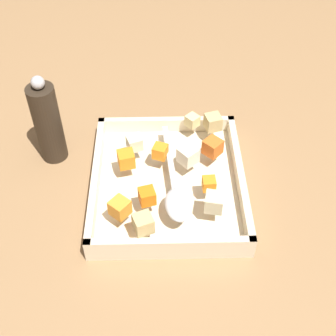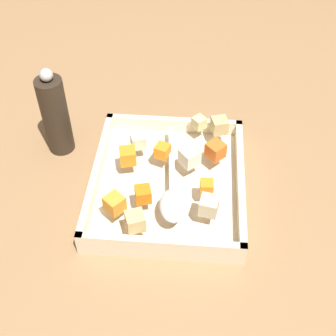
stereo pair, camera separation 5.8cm
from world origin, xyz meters
name	(u,v)px [view 1 (the left image)]	position (x,y,z in m)	size (l,w,h in m)	color
ground_plane	(176,192)	(0.00, 0.00, 0.00)	(4.00, 4.00, 0.00)	#936D47
baking_dish	(168,184)	(-0.01, -0.01, 0.01)	(0.30, 0.27, 0.04)	beige
carrot_chunk_back_center	(160,151)	(-0.05, -0.03, 0.06)	(0.02, 0.02, 0.02)	orange
carrot_chunk_heap_top	(213,147)	(-0.06, 0.07, 0.06)	(0.03, 0.03, 0.03)	orange
carrot_chunk_mid_left	(147,196)	(0.06, -0.05, 0.06)	(0.03, 0.03, 0.03)	orange
carrot_chunk_front_center	(120,208)	(0.08, -0.09, 0.06)	(0.03, 0.03, 0.03)	orange
carrot_chunk_mid_right	(126,159)	(-0.03, -0.09, 0.06)	(0.03, 0.03, 0.03)	orange
carrot_chunk_near_left	(209,184)	(0.03, 0.05, 0.06)	(0.02, 0.02, 0.02)	orange
potato_chunk_near_right	(213,122)	(-0.13, 0.07, 0.06)	(0.03, 0.03, 0.03)	tan
potato_chunk_corner_se	(192,121)	(-0.13, 0.04, 0.06)	(0.02, 0.02, 0.02)	#E0CC89
potato_chunk_center	(134,143)	(-0.07, -0.08, 0.06)	(0.03, 0.03, 0.03)	beige
potato_chunk_corner_ne	(214,202)	(0.07, 0.06, 0.06)	(0.03, 0.03, 0.03)	beige
potato_chunk_near_spoon	(143,223)	(0.11, -0.06, 0.06)	(0.03, 0.03, 0.03)	tan
parsnip_chunk_heap_side	(188,155)	(-0.03, 0.02, 0.06)	(0.03, 0.03, 0.03)	silver
serving_spoon	(177,199)	(0.06, 0.00, 0.05)	(0.24, 0.05, 0.02)	silver
pepper_mill	(48,123)	(-0.10, -0.24, 0.08)	(0.05, 0.05, 0.19)	#2D2319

